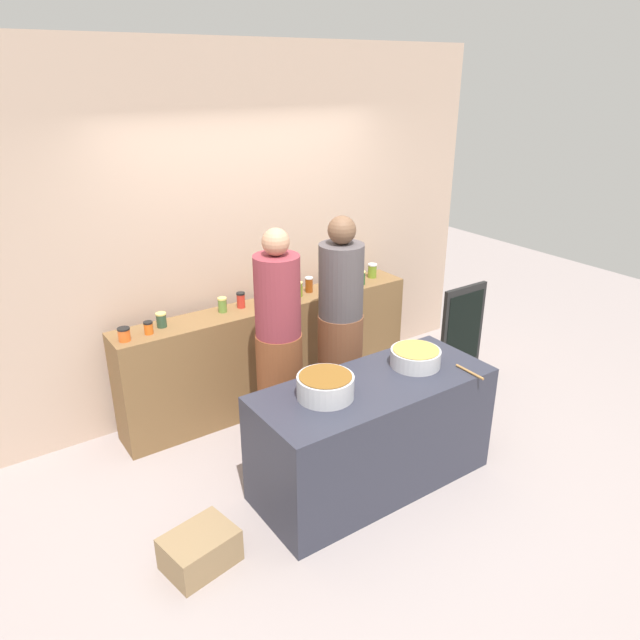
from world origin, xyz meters
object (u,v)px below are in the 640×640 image
object	(u,v)px
preserve_jar_2	(161,320)
preserve_jar_9	(334,280)
preserve_jar_0	(124,334)
wooden_spoon	(470,372)
preserve_jar_7	(298,289)
preserve_jar_12	(372,271)
chalkboard_sign	(462,332)
preserve_jar_1	(148,328)
preserve_jar_3	(222,305)
preserve_jar_5	(264,299)
cooking_pot_center	(415,357)
bread_crate	(200,550)
cooking_pot_left	(325,386)
cook_in_cap	(340,333)
preserve_jar_10	(343,278)
preserve_jar_6	(291,293)
preserve_jar_8	(309,285)
cook_with_tongs	(279,355)
preserve_jar_11	(361,278)
preserve_jar_4	(241,300)

from	to	relation	value
preserve_jar_2	preserve_jar_9	xyz separation A→B (m)	(1.61, -0.03, 0.01)
preserve_jar_0	wooden_spoon	bearing A→B (deg)	-40.62
preserve_jar_7	preserve_jar_12	distance (m)	0.85
chalkboard_sign	preserve_jar_1	bearing A→B (deg)	167.99
preserve_jar_3	preserve_jar_5	distance (m)	0.35
cooking_pot_center	bread_crate	xyz separation A→B (m)	(-1.75, -0.06, -0.77)
preserve_jar_7	cooking_pot_center	xyz separation A→B (m)	(0.11, -1.37, -0.13)
cooking_pot_left	cook_in_cap	xyz separation A→B (m)	(0.69, 0.78, -0.09)
preserve_jar_5	preserve_jar_10	xyz separation A→B (m)	(0.88, 0.08, -0.01)
preserve_jar_6	preserve_jar_7	world-z (taller)	preserve_jar_7
preserve_jar_9	cooking_pot_center	bearing A→B (deg)	-101.21
preserve_jar_2	preserve_jar_8	world-z (taller)	preserve_jar_8
cook_with_tongs	preserve_jar_9	bearing A→B (deg)	34.15
preserve_jar_5	preserve_jar_12	bearing A→B (deg)	3.46
wooden_spoon	cook_in_cap	world-z (taller)	cook_in_cap
preserve_jar_12	cooking_pot_center	bearing A→B (deg)	-117.80
preserve_jar_1	preserve_jar_5	distance (m)	0.98
preserve_jar_3	preserve_jar_9	distance (m)	1.09
preserve_jar_10	preserve_jar_11	xyz separation A→B (m)	(0.13, -0.10, 0.01)
preserve_jar_10	cook_in_cap	bearing A→B (deg)	-127.90
preserve_jar_4	preserve_jar_7	bearing A→B (deg)	-5.19
preserve_jar_12	cooking_pot_center	distance (m)	1.58
preserve_jar_10	preserve_jar_5	bearing A→B (deg)	-174.50
preserve_jar_8	preserve_jar_10	world-z (taller)	preserve_jar_8
preserve_jar_7	chalkboard_sign	world-z (taller)	preserve_jar_7
preserve_jar_4	bread_crate	world-z (taller)	preserve_jar_4
preserve_jar_8	chalkboard_sign	xyz separation A→B (m)	(1.30, -0.66, -0.54)
cook_in_cap	preserve_jar_4	bearing A→B (deg)	131.33
preserve_jar_3	cook_with_tongs	size ratio (longest dim) A/B	0.07
cooking_pot_left	preserve_jar_0	bearing A→B (deg)	123.60
cook_with_tongs	chalkboard_sign	bearing A→B (deg)	1.10
preserve_jar_7	preserve_jar_11	xyz separation A→B (m)	(0.64, -0.06, -0.00)
preserve_jar_3	preserve_jar_11	size ratio (longest dim) A/B	0.99
cook_in_cap	preserve_jar_6	bearing A→B (deg)	102.84
preserve_jar_4	preserve_jar_6	distance (m)	0.44
cooking_pot_left	chalkboard_sign	distance (m)	2.27
cook_with_tongs	preserve_jar_11	bearing A→B (deg)	25.83
preserve_jar_12	cook_with_tongs	xyz separation A→B (m)	(-1.45, -0.70, -0.20)
preserve_jar_8	cooking_pot_center	size ratio (longest dim) A/B	0.38
preserve_jar_0	cooking_pot_left	size ratio (longest dim) A/B	0.27
preserve_jar_0	preserve_jar_2	world-z (taller)	preserve_jar_2
preserve_jar_5	preserve_jar_8	xyz separation A→B (m)	(0.50, 0.08, 0.00)
chalkboard_sign	preserve_jar_6	bearing A→B (deg)	159.06
preserve_jar_9	cooking_pot_left	size ratio (longest dim) A/B	0.37
preserve_jar_2	preserve_jar_1	bearing A→B (deg)	-151.24
preserve_jar_6	chalkboard_sign	bearing A→B (deg)	-20.94
preserve_jar_3	preserve_jar_7	bearing A→B (deg)	-3.65
preserve_jar_1	preserve_jar_11	bearing A→B (deg)	-0.88
preserve_jar_8	wooden_spoon	distance (m)	1.73
preserve_jar_0	preserve_jar_6	bearing A→B (deg)	0.57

